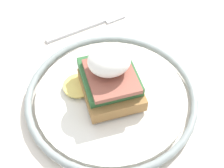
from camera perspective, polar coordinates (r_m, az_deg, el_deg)
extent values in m
cube|color=beige|center=(0.46, -0.44, -3.12)|extent=(0.98, 0.86, 0.03)
cylinder|color=beige|center=(1.11, 12.15, 7.41)|extent=(0.06, 0.06, 0.71)
cylinder|color=silver|center=(0.44, 0.00, -2.46)|extent=(0.21, 0.21, 0.01)
torus|color=gray|center=(0.44, 0.00, -2.07)|extent=(0.24, 0.24, 0.01)
cube|color=#9E703D|center=(0.43, 0.00, -0.90)|extent=(0.08, 0.08, 0.02)
cube|color=#2D6033|center=(0.41, -0.47, 0.87)|extent=(0.08, 0.07, 0.01)
cube|color=brown|center=(0.41, 0.51, 1.62)|extent=(0.07, 0.06, 0.01)
ellipsoid|color=white|center=(0.39, -0.87, 3.74)|extent=(0.05, 0.06, 0.03)
cylinder|color=#EAD166|center=(0.44, -6.21, -0.30)|extent=(0.04, 0.04, 0.00)
cube|color=silver|center=(0.54, -6.55, 9.75)|extent=(0.03, 0.11, 0.00)
cube|color=silver|center=(0.57, 0.25, 12.17)|extent=(0.03, 0.04, 0.00)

